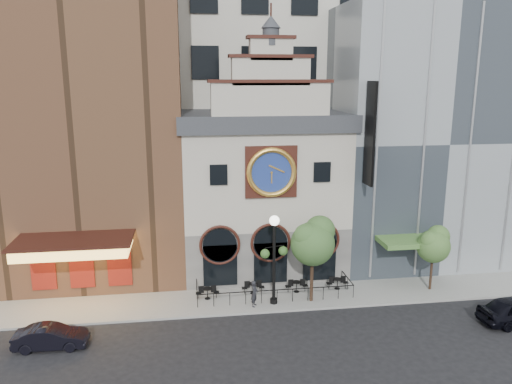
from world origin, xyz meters
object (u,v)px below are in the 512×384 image
Objects in this scene: bistro_3 at (337,283)px; tree_right at (434,244)px; pedestrian at (254,294)px; lamppost at (274,250)px; bistro_2 at (297,286)px; tree_left at (313,240)px; bistro_0 at (207,292)px; bistro_1 at (253,287)px; car_left at (51,337)px.

bistro_3 is 7.26m from tree_right.
lamppost is (1.34, 0.26, 2.87)m from pedestrian.
pedestrian is at bearing -151.19° from bistro_2.
lamppost is at bearing -178.72° from tree_left.
lamppost is at bearing -16.46° from bistro_0.
bistro_0 is 0.89× the size of pedestrian.
bistro_2 is at bearing 116.36° from tree_left.
bistro_0 and bistro_3 have the same top height.
bistro_1 is 1.00× the size of bistro_3.
tree_right is at bearing 4.21° from tree_left.
bistro_2 is at bearing 175.12° from tree_right.
bistro_1 is 1.00× the size of bistro_2.
pedestrian reaches higher than bistro_1.
bistro_3 is 4.71m from tree_left.
pedestrian reaches higher than bistro_2.
bistro_3 is at bearing 172.03° from tree_right.
bistro_1 is 3.07m from bistro_2.
lamppost reaches higher than car_left.
pedestrian is at bearing 174.17° from lamppost.
bistro_1 is 0.89× the size of pedestrian.
bistro_0 is 1.00× the size of bistro_1.
car_left is at bearing -170.28° from tree_right.
bistro_2 is 1.00× the size of bistro_3.
bistro_2 and bistro_3 have the same top height.
bistro_1 is 0.39× the size of car_left.
tree_right is (8.85, 0.65, -0.88)m from tree_left.
lamppost is (13.34, 3.54, 3.24)m from car_left.
bistro_0 and bistro_2 have the same top height.
bistro_1 is 0.34× the size of tree_right.
bistro_0 is 16.10m from tree_right.
bistro_0 is at bearing 170.02° from tree_left.
pedestrian is 0.30× the size of tree_left.
tree_left reaches higher than tree_right.
pedestrian is 13.09m from tree_right.
pedestrian is at bearing -175.69° from tree_right.
tree_right reaches higher than car_left.
lamppost is 2.68m from tree_left.
tree_right is at bearing -62.57° from pedestrian.
tree_left reaches higher than bistro_2.
tree_right is (6.58, -0.92, 2.93)m from bistro_3.
tree_left is (6.98, -1.23, 3.81)m from bistro_0.
bistro_1 is at bearing 17.96° from pedestrian.
bistro_2 is 3.72m from pedestrian.
bistro_0 is at bearing -177.80° from bistro_2.
bistro_0 is 0.34× the size of tree_right.
bistro_1 is 6.05m from bistro_3.
bistro_3 is at bearing 2.01° from bistro_2.
pedestrian is 3.18m from lamppost.
tree_left is at bearing -15.34° from lamppost.
bistro_2 is 0.27× the size of tree_left.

